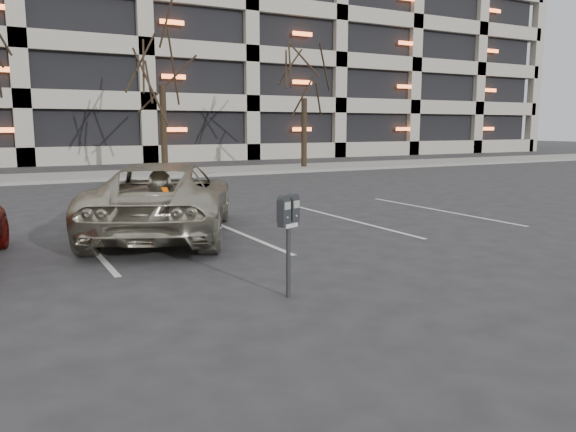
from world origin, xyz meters
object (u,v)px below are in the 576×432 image
at_px(tree_d, 304,54).
at_px(suv_silver, 164,199).
at_px(tree_c, 160,29).
at_px(parking_meter, 288,220).

distance_m(tree_d, suv_silver, 18.04).
relative_size(tree_c, suv_silver, 1.52).
relative_size(tree_c, parking_meter, 6.77).
bearing_deg(tree_c, tree_d, 0.00).
relative_size(tree_c, tree_d, 1.11).
distance_m(tree_d, parking_meter, 21.64).
height_order(tree_c, tree_d, tree_c).
bearing_deg(tree_d, suv_silver, -128.93).
relative_size(parking_meter, suv_silver, 0.22).
xyz_separation_m(tree_c, suv_silver, (-3.93, -13.53, -5.41)).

